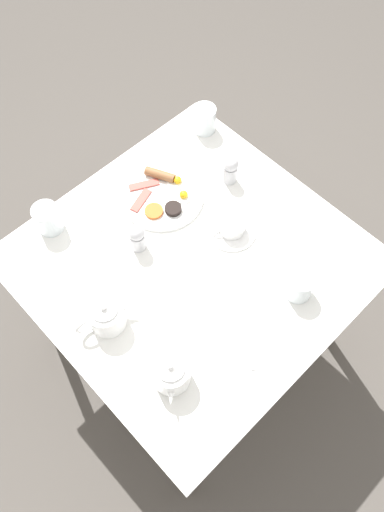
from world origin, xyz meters
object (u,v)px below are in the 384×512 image
breakfast_plate (163,194)px  fork_by_plate (97,231)px  teapot_far (106,316)px  wine_glass_spare (204,119)px  teacup_with_saucer_left (232,227)px  water_glass_tall (300,285)px  knife_by_plate (251,334)px  water_glass_short (48,219)px  salt_grinder (137,238)px  pepper_grinder (230,170)px  teapot_near (171,372)px

breakfast_plate → fork_by_plate: bearing=79.1°
teapot_far → wine_glass_spare: (0.33, -0.71, 0.00)m
teacup_with_saucer_left → wine_glass_spare: bearing=-33.2°
water_glass_tall → breakfast_plate: bearing=5.7°
teapot_far → wine_glass_spare: 0.78m
wine_glass_spare → knife_by_plate: 0.78m
water_glass_short → salt_grinder: bearing=-148.3°
water_glass_tall → pepper_grinder: (0.42, -0.15, 0.01)m
teapot_near → teapot_far: bearing=-131.4°
wine_glass_spare → salt_grinder: size_ratio=0.90×
teapot_near → teacup_with_saucer_left: teapot_near is taller
teapot_near → teacup_with_saucer_left: (0.21, -0.45, -0.02)m
teacup_with_saucer_left → water_glass_short: size_ratio=1.65×
pepper_grinder → fork_by_plate: bearing=71.3°
teapot_near → wine_glass_spare: teapot_near is taller
water_glass_short → knife_by_plate: size_ratio=0.60×
water_glass_tall → knife_by_plate: 0.20m
teacup_with_saucer_left → knife_by_plate: bearing=143.1°
breakfast_plate → pepper_grinder: size_ratio=2.59×
teapot_near → water_glass_short: (0.61, -0.05, 0.00)m
teapot_far → salt_grinder: 0.26m
fork_by_plate → wine_glass_spare: bearing=-82.8°
wine_glass_spare → teacup_with_saucer_left: bearing=146.8°
pepper_grinder → knife_by_plate: pepper_grinder is taller
wine_glass_spare → breakfast_plate: bearing=110.8°
salt_grinder → fork_by_plate: salt_grinder is taller
breakfast_plate → fork_by_plate: size_ratio=1.73×
teacup_with_saucer_left → fork_by_plate: teacup_with_saucer_left is taller
water_glass_tall → fork_by_plate: bearing=27.1°
water_glass_short → teapot_near: bearing=175.2°
teapot_near → teapot_far: same height
teacup_with_saucer_left → teapot_far: bearing=86.2°
water_glass_tall → teapot_near: bearing=80.8°
breakfast_plate → pepper_grinder: (-0.10, -0.20, 0.04)m
water_glass_tall → water_glass_short: bearing=29.4°
breakfast_plate → water_glass_tall: water_glass_tall is taller
water_glass_tall → wine_glass_spare: size_ratio=0.92×
salt_grinder → knife_by_plate: (-0.43, -0.04, -0.05)m
teacup_with_saucer_left → water_glass_tall: bearing=177.3°
pepper_grinder → water_glass_short: bearing=64.1°
teapot_near → water_glass_short: size_ratio=1.51×
teapot_near → salt_grinder: 0.42m
teapot_near → fork_by_plate: (0.50, -0.14, -0.05)m
water_glass_short → wine_glass_spare: size_ratio=1.01×
salt_grinder → knife_by_plate: bearing=-174.7°
wine_glass_spare → fork_by_plate: size_ratio=0.60×
teapot_far → teacup_with_saucer_left: (-0.03, -0.47, -0.02)m
fork_by_plate → teapot_far: bearing=147.5°
teapot_far → knife_by_plate: size_ratio=1.15×
fork_by_plate → pepper_grinder: bearing=-108.7°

